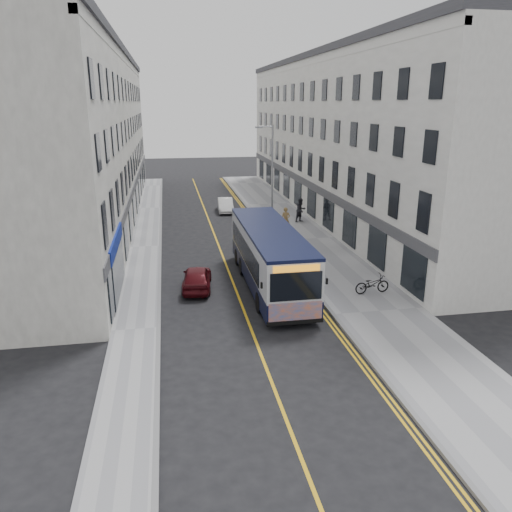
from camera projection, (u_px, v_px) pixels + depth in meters
name	position (u px, v px, depth m)	size (l,w,h in m)	color
ground	(244.00, 312.00, 23.65)	(140.00, 140.00, 0.00)	black
pavement_east	(304.00, 239.00, 35.97)	(4.50, 64.00, 0.12)	#99999C
pavement_west	(145.00, 247.00, 34.08)	(2.00, 64.00, 0.12)	#99999C
kerb_east	(274.00, 241.00, 35.59)	(0.18, 64.00, 0.13)	slate
kerb_west	(160.00, 246.00, 34.25)	(0.18, 64.00, 0.13)	slate
road_centre_line	(218.00, 244.00, 34.94)	(0.12, 64.00, 0.01)	gold
road_dbl_yellow_inner	(268.00, 242.00, 35.53)	(0.10, 64.00, 0.01)	gold
road_dbl_yellow_outer	(271.00, 242.00, 35.57)	(0.10, 64.00, 0.01)	gold
terrace_east	(337.00, 139.00, 43.42)	(6.00, 46.00, 13.00)	white
terrace_west	(93.00, 142.00, 39.98)	(6.00, 46.00, 13.00)	silver
streetlamp	(271.00, 176.00, 36.23)	(1.32, 0.18, 8.00)	gray
city_bus	(270.00, 255.00, 26.42)	(2.60, 11.12, 3.23)	black
bicycle	(372.00, 284.00, 25.56)	(0.65, 1.87, 0.98)	black
pedestrian_near	(286.00, 220.00, 37.61)	(0.68, 0.45, 1.87)	olive
pedestrian_far	(301.00, 210.00, 40.77)	(0.95, 0.74, 1.95)	black
car_white	(225.00, 205.00, 45.23)	(1.29, 3.71, 1.22)	white
car_maroon	(197.00, 278.00, 26.45)	(1.49, 3.69, 1.26)	#4D0C12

